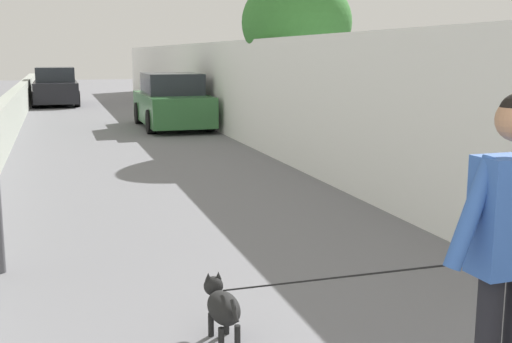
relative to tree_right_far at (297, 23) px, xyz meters
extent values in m
plane|color=slate|center=(1.00, 3.68, -2.76)|extent=(80.00, 80.00, 0.00)
cube|color=white|center=(-1.00, 0.96, -1.56)|extent=(48.00, 0.30, 2.39)
cylinder|color=brown|center=(0.00, 0.00, -1.75)|extent=(0.20, 0.20, 2.03)
ellipsoid|color=#387A33|center=(0.00, 0.00, 0.01)|extent=(2.47, 2.47, 2.13)
cube|color=#2D5199|center=(-11.24, 3.08, -1.48)|extent=(0.23, 0.39, 0.61)
cylinder|color=#2D5199|center=(-11.25, 3.32, -1.45)|extent=(0.10, 0.29, 0.58)
ellipsoid|color=black|center=(-9.60, 4.16, -2.49)|extent=(0.44, 0.24, 0.22)
sphere|color=black|center=(-9.33, 4.17, -2.42)|extent=(0.15, 0.15, 0.15)
cone|color=black|center=(-9.33, 4.21, -2.34)|extent=(0.05, 0.05, 0.06)
cone|color=black|center=(-9.32, 4.13, -2.34)|extent=(0.05, 0.05, 0.06)
cylinder|color=black|center=(-9.46, 4.23, -2.67)|extent=(0.04, 0.04, 0.18)
cylinder|color=black|center=(-9.46, 4.11, -2.67)|extent=(0.04, 0.04, 0.18)
cylinder|color=black|center=(-9.74, 4.22, -2.67)|extent=(0.04, 0.04, 0.18)
cylinder|color=black|center=(-9.73, 4.10, -2.67)|extent=(0.04, 0.04, 0.18)
cylinder|color=black|center=(-9.86, 4.15, -2.41)|extent=(0.14, 0.03, 0.13)
cylinder|color=black|center=(-10.42, 3.62, -2.03)|extent=(1.65, 1.10, 0.66)
cube|color=#336B38|center=(4.38, 2.11, -2.20)|extent=(4.16, 1.70, 0.80)
cube|color=#262B33|center=(4.38, 2.11, -1.52)|extent=(2.16, 1.50, 0.60)
cylinder|color=black|center=(5.67, 2.90, -2.44)|extent=(0.64, 0.22, 0.64)
cylinder|color=black|center=(5.67, 1.32, -2.44)|extent=(0.64, 0.22, 0.64)
cylinder|color=black|center=(3.09, 2.90, -2.44)|extent=(0.64, 0.22, 0.64)
cylinder|color=black|center=(3.09, 1.32, -2.44)|extent=(0.64, 0.22, 0.64)
cube|color=black|center=(13.95, 5.25, -2.20)|extent=(3.97, 1.70, 0.80)
cube|color=#262B33|center=(13.95, 5.25, -1.52)|extent=(2.06, 1.50, 0.60)
cylinder|color=black|center=(15.19, 6.04, -2.44)|extent=(0.64, 0.22, 0.64)
cylinder|color=black|center=(15.19, 4.46, -2.44)|extent=(0.64, 0.22, 0.64)
cylinder|color=black|center=(12.72, 6.04, -2.44)|extent=(0.64, 0.22, 0.64)
cylinder|color=black|center=(12.72, 4.46, -2.44)|extent=(0.64, 0.22, 0.64)
camera|label=1|loc=(-13.88, 5.24, -0.68)|focal=45.24mm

